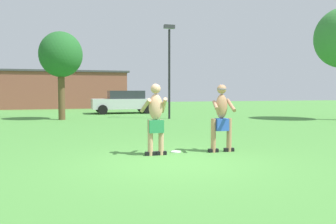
# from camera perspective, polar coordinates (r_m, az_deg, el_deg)

# --- Properties ---
(ground_plane) EXTENTS (80.00, 80.00, 0.00)m
(ground_plane) POSITION_cam_1_polar(r_m,az_deg,el_deg) (7.68, 1.07, -8.28)
(ground_plane) COLOR #4C8E3D
(player_with_cap) EXTENTS (0.70, 0.60, 1.74)m
(player_with_cap) POSITION_cam_1_polar(r_m,az_deg,el_deg) (8.91, 8.86, -0.44)
(player_with_cap) COLOR black
(player_with_cap) RESTS_ON ground_plane
(player_in_green) EXTENTS (0.62, 0.57, 1.74)m
(player_in_green) POSITION_cam_1_polar(r_m,az_deg,el_deg) (8.37, -2.06, -0.91)
(player_in_green) COLOR black
(player_in_green) RESTS_ON ground_plane
(frisbee) EXTENTS (0.26, 0.26, 0.03)m
(frisbee) POSITION_cam_1_polar(r_m,az_deg,el_deg) (8.87, 1.28, -6.59)
(frisbee) COLOR white
(frisbee) RESTS_ON ground_plane
(car_silver_near_post) EXTENTS (4.30, 2.03, 1.58)m
(car_silver_near_post) POSITION_cam_1_polar(r_m,az_deg,el_deg) (24.21, -7.31, 1.74)
(car_silver_near_post) COLOR silver
(car_silver_near_post) RESTS_ON ground_plane
(lamp_post) EXTENTS (0.60, 0.24, 5.21)m
(lamp_post) POSITION_cam_1_polar(r_m,az_deg,el_deg) (19.36, 0.22, 8.47)
(lamp_post) COLOR black
(lamp_post) RESTS_ON ground_plane
(outbuilding_behind_lot) EXTENTS (11.46, 6.41, 3.37)m
(outbuilding_behind_lot) POSITION_cam_1_polar(r_m,az_deg,el_deg) (33.95, -16.89, 3.58)
(outbuilding_behind_lot) COLOR brown
(outbuilding_behind_lot) RESTS_ON ground_plane
(tree_right_field) EXTENTS (2.30, 2.30, 4.74)m
(tree_right_field) POSITION_cam_1_polar(r_m,az_deg,el_deg) (19.61, -17.31, 8.92)
(tree_right_field) COLOR brown
(tree_right_field) RESTS_ON ground_plane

